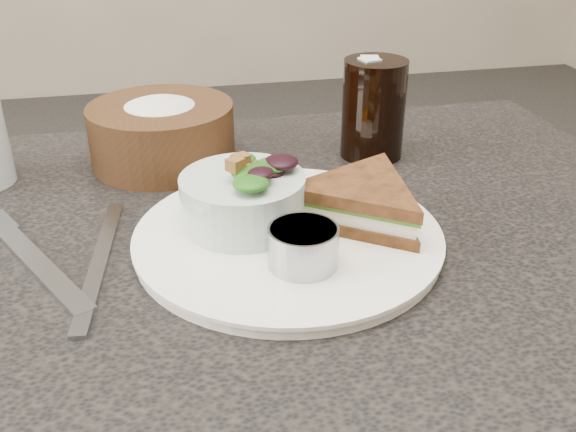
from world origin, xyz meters
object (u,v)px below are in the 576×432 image
at_px(dinner_plate, 288,238).
at_px(cola_glass, 374,104).
at_px(dressing_ramekin, 303,247).
at_px(sandwich, 361,202).
at_px(salad_bowl, 243,192).
at_px(bread_basket, 161,124).

xyz_separation_m(dinner_plate, cola_glass, (0.15, 0.19, 0.06)).
bearing_deg(dressing_ramekin, cola_glass, 59.48).
xyz_separation_m(sandwich, salad_bowl, (-0.11, 0.02, 0.01)).
bearing_deg(salad_bowl, cola_glass, 41.66).
bearing_deg(bread_basket, sandwich, -50.54).
bearing_deg(dressing_ramekin, salad_bowl, 114.58).
xyz_separation_m(salad_bowl, cola_glass, (0.19, 0.17, 0.02)).
distance_m(bread_basket, cola_glass, 0.26).
relative_size(salad_bowl, bread_basket, 0.69).
bearing_deg(bread_basket, salad_bowl, -71.23).
relative_size(dinner_plate, cola_glass, 2.20).
relative_size(sandwich, dressing_ramekin, 2.56).
bearing_deg(salad_bowl, sandwich, -9.67).
bearing_deg(cola_glass, dressing_ramekin, -120.52).
relative_size(salad_bowl, cola_glass, 0.91).
bearing_deg(dinner_plate, salad_bowl, 146.34).
height_order(sandwich, salad_bowl, salad_bowl).
bearing_deg(dinner_plate, cola_glass, 52.27).
distance_m(dinner_plate, sandwich, 0.08).
relative_size(sandwich, bread_basket, 0.91).
xyz_separation_m(sandwich, bread_basket, (-0.18, 0.22, 0.02)).
xyz_separation_m(salad_bowl, bread_basket, (-0.07, 0.20, 0.00)).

